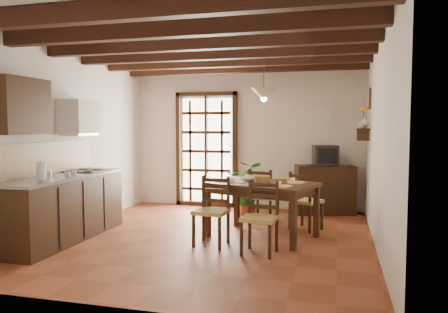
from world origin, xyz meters
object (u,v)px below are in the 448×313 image
(potted_plant, at_px, (247,183))
(pendant_lamp, at_px, (264,93))
(chair_far_right, at_px, (305,212))
(sideboard, at_px, (325,190))
(chair_near_left, at_px, (212,224))
(kitchen_counter, at_px, (65,207))
(chair_far_left, at_px, (264,207))
(chair_near_right, at_px, (260,231))
(dining_table, at_px, (262,189))
(crt_tv, at_px, (325,155))

(potted_plant, relative_size, pendant_lamp, 2.45)
(chair_far_right, distance_m, sideboard, 1.39)
(sideboard, height_order, pendant_lamp, pendant_lamp)
(chair_far_right, bearing_deg, pendant_lamp, 70.16)
(sideboard, bearing_deg, chair_near_left, -132.73)
(kitchen_counter, relative_size, chair_far_left, 2.46)
(chair_near_right, distance_m, sideboard, 2.88)
(sideboard, height_order, potted_plant, potted_plant)
(chair_near_left, relative_size, pendant_lamp, 1.10)
(chair_near_left, distance_m, chair_far_left, 1.50)
(dining_table, bearing_deg, kitchen_counter, -143.84)
(chair_near_left, height_order, sideboard, chair_near_left)
(sideboard, relative_size, potted_plant, 0.50)
(dining_table, height_order, potted_plant, potted_plant)
(dining_table, height_order, chair_near_left, chair_near_left)
(chair_far_left, height_order, pendant_lamp, pendant_lamp)
(chair_far_right, bearing_deg, potted_plant, -11.38)
(chair_far_right, height_order, potted_plant, potted_plant)
(chair_far_left, distance_m, chair_far_right, 0.73)
(kitchen_counter, distance_m, pendant_lamp, 3.25)
(chair_near_left, bearing_deg, kitchen_counter, -167.71)
(chair_near_right, xyz_separation_m, crt_tv, (0.71, 2.78, 0.79))
(chair_near_left, bearing_deg, chair_near_right, -13.20)
(potted_plant, bearing_deg, kitchen_counter, -131.11)
(dining_table, relative_size, pendant_lamp, 1.99)
(chair_far_right, xyz_separation_m, potted_plant, (-1.12, 0.96, 0.29))
(potted_plant, bearing_deg, sideboard, 16.24)
(chair_far_left, relative_size, crt_tv, 1.83)
(chair_far_left, height_order, crt_tv, crt_tv)
(chair_far_right, height_order, pendant_lamp, pendant_lamp)
(chair_far_right, relative_size, sideboard, 0.87)
(chair_near_left, bearing_deg, crt_tv, 65.91)
(dining_table, bearing_deg, chair_far_left, 115.96)
(crt_tv, xyz_separation_m, potted_plant, (-1.36, -0.39, -0.51))
(pendant_lamp, bearing_deg, chair_far_left, 99.00)
(chair_near_right, xyz_separation_m, sideboard, (0.71, 2.78, 0.16))
(crt_tv, relative_size, potted_plant, 0.24)
(chair_near_left, bearing_deg, potted_plant, 93.63)
(chair_near_right, xyz_separation_m, chair_far_left, (-0.23, 1.65, 0.00))
(chair_far_right, distance_m, crt_tv, 1.58)
(pendant_lamp, bearing_deg, chair_far_right, 40.91)
(potted_plant, xyz_separation_m, pendant_lamp, (0.54, -1.46, 1.51))
(dining_table, relative_size, chair_far_left, 1.84)
(chair_far_right, distance_m, pendant_lamp, 1.95)
(kitchen_counter, xyz_separation_m, chair_near_left, (2.07, 0.27, -0.18))
(dining_table, distance_m, crt_tv, 2.15)
(chair_near_right, xyz_separation_m, pendant_lamp, (-0.11, 0.93, 1.79))
(chair_near_right, height_order, potted_plant, potted_plant)
(chair_far_right, xyz_separation_m, sideboard, (0.25, 1.35, 0.16))
(crt_tv, distance_m, potted_plant, 1.51)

